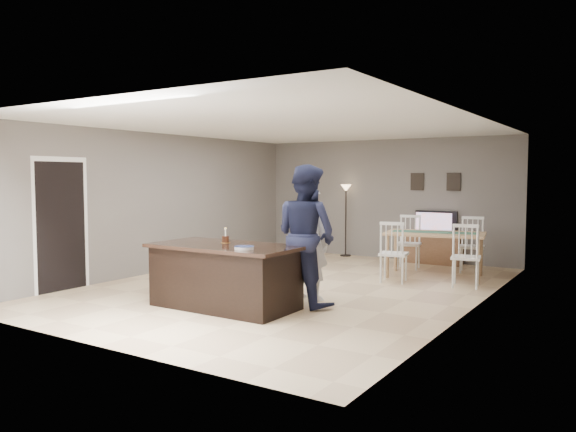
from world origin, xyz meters
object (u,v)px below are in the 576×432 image
Objects in this scene: television at (435,223)px; birthday_cake at (226,239)px; kitchen_island at (225,276)px; tv_console at (433,250)px; man at (306,235)px; floor_lamp at (346,201)px; dining_table at (435,240)px; plate_stack at (244,248)px; woman at (309,242)px.

television is 4.22× the size of birthday_cake.
kitchen_island is 1.79× the size of tv_console.
man reaches higher than floor_lamp.
floor_lamp is (-2.10, -0.05, 0.44)m from television.
man is 0.89× the size of dining_table.
tv_console is 0.57m from television.
man reaches higher than plate_stack.
dining_table is (1.74, 3.99, 0.23)m from kitchen_island.
man is at bearing 29.61° from birthday_cake.
woman is 0.77× the size of dining_table.
birthday_cake reaches higher than dining_table.
dining_table is 1.36× the size of floor_lamp.
man is at bearing 115.14° from woman.
tv_console is (1.20, 5.57, -0.15)m from kitchen_island.
birthday_cake is 0.13× the size of floor_lamp.
tv_console is 0.69× the size of woman.
woman is 3.07m from dining_table.
tv_console is at bearing 90.00° from television.
floor_lamp reaches higher than kitchen_island.
birthday_cake is (-0.87, -0.92, 0.08)m from woman.
man is at bearing 71.04° from plate_stack.
kitchen_island is 1.29m from man.
man reaches higher than dining_table.
plate_stack reaches higher than kitchen_island.
woman is 0.86× the size of man.
man is (-0.31, -4.89, 0.15)m from television.
dining_table reaches higher than kitchen_island.
birthday_cake is (-1.02, -0.58, -0.06)m from man.
birthday_cake is 0.10× the size of dining_table.
plate_stack is at bearing 85.05° from man.
tv_console is 5.60m from birthday_cake.
floor_lamp reaches higher than television.
television is 3.45× the size of plate_stack.
man is at bearing -69.71° from floor_lamp.
dining_table is (0.54, -1.58, 0.39)m from tv_console.
birthday_cake is 0.80m from plate_stack.
kitchen_island is 1.28× the size of floor_lamp.
television is at bearing -93.29° from woman.
floor_lamp reaches higher than plate_stack.
woman reaches higher than dining_table.
woman reaches higher than kitchen_island.
floor_lamp reaches higher than birthday_cake.
tv_console is at bearing -79.68° from man.
tv_console is 4.53× the size of plate_stack.
man is at bearing 40.19° from kitchen_island.
plate_stack is 0.12× the size of dining_table.
kitchen_island is at bearing 58.07° from woman.
kitchen_island is 8.11× the size of plate_stack.
plate_stack is (-0.35, -1.02, -0.09)m from man.
woman is at bearing 84.30° from television.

